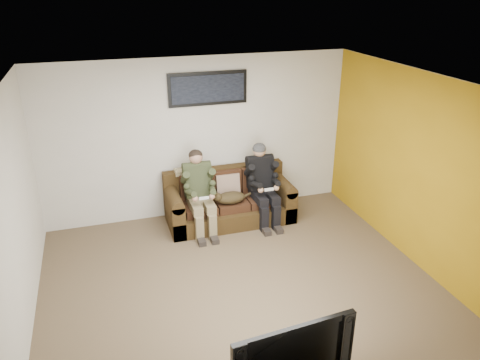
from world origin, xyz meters
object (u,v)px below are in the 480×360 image
object	(u,v)px
sofa	(229,202)
cat	(229,198)
person_right	(262,180)
framed_poster	(208,89)
person_left	(199,188)
television	(288,349)

from	to	relation	value
sofa	cat	distance (m)	0.32
person_right	cat	world-z (taller)	person_right
cat	framed_poster	bearing A→B (deg)	102.55
person_left	framed_poster	distance (m)	1.54
television	framed_poster	bearing A→B (deg)	80.25
person_right	cat	size ratio (longest dim) A/B	1.92
person_left	cat	bearing A→B (deg)	-10.24
cat	framed_poster	xyz separation A→B (m)	(-0.14, 0.64, 1.60)
person_left	person_right	xyz separation A→B (m)	(1.03, 0.00, 0.00)
person_right	framed_poster	xyz separation A→B (m)	(-0.72, 0.56, 1.40)
person_right	framed_poster	world-z (taller)	framed_poster
person_left	cat	size ratio (longest dim) A/B	1.91
cat	person_left	bearing A→B (deg)	169.76
person_left	person_right	distance (m)	1.03
person_left	television	size ratio (longest dim) A/B	1.11
cat	framed_poster	world-z (taller)	framed_poster
cat	television	bearing A→B (deg)	-98.13
person_left	television	world-z (taller)	person_left
sofa	person_right	size ratio (longest dim) A/B	1.59
person_right	framed_poster	bearing A→B (deg)	141.95
framed_poster	sofa	bearing A→B (deg)	-63.09
person_right	television	bearing A→B (deg)	-106.63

